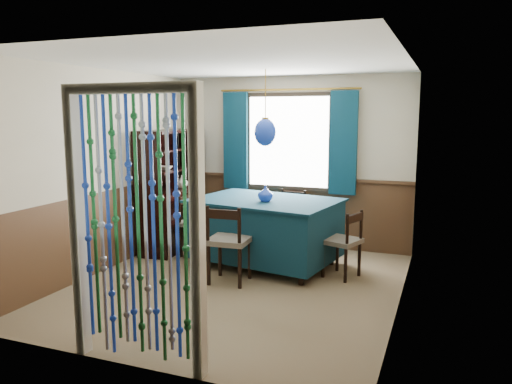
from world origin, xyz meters
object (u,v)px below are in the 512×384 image
at_px(pendant_lamp, 265,132).
at_px(bowl_shelf, 165,168).
at_px(dining_table, 265,228).
at_px(chair_right, 344,242).
at_px(chair_left, 194,223).
at_px(chair_far, 289,219).
at_px(vase_sideboard, 182,181).
at_px(vase_table, 265,194).
at_px(chair_near, 228,242).
at_px(sideboard, 172,207).

bearing_deg(pendant_lamp, bowl_shelf, 176.44).
bearing_deg(dining_table, chair_right, 2.72).
bearing_deg(chair_left, chair_right, 75.22).
distance_m(chair_far, vase_sideboard, 1.70).
distance_m(chair_far, chair_left, 1.36).
bearing_deg(chair_left, vase_table, 69.37).
height_order(dining_table, bowl_shelf, bowl_shelf).
distance_m(pendant_lamp, bowl_shelf, 1.61).
relative_size(chair_left, vase_table, 4.67).
height_order(chair_right, pendant_lamp, pendant_lamp).
relative_size(chair_left, pendant_lamp, 0.90).
xyz_separation_m(chair_near, vase_sideboard, (-1.37, 1.35, 0.48)).
distance_m(chair_right, pendant_lamp, 1.67).
bearing_deg(pendant_lamp, vase_table, -68.53).
bearing_deg(chair_right, vase_table, 109.85).
relative_size(chair_near, pendant_lamp, 0.98).
bearing_deg(chair_right, dining_table, 102.65).
xyz_separation_m(dining_table, sideboard, (-1.59, 0.34, 0.10)).
xyz_separation_m(chair_far, vase_sideboard, (-1.61, -0.25, 0.51)).
xyz_separation_m(chair_left, chair_right, (2.15, -0.24, -0.01)).
bearing_deg(sideboard, chair_left, -29.36).
relative_size(vase_table, bowl_shelf, 0.80).
height_order(chair_far, sideboard, sideboard).
distance_m(vase_table, vase_sideboard, 1.72).
xyz_separation_m(pendant_lamp, vase_table, (0.05, -0.13, -0.77)).
bearing_deg(vase_table, chair_right, 0.65).
xyz_separation_m(chair_right, bowl_shelf, (-2.58, 0.22, 0.77)).
bearing_deg(vase_table, sideboard, 164.03).
xyz_separation_m(chair_far, chair_left, (-1.18, -0.69, -0.01)).
bearing_deg(sideboard, dining_table, -16.84).
bearing_deg(chair_far, chair_right, 142.80).
distance_m(chair_far, pendant_lamp, 1.50).
xyz_separation_m(chair_near, chair_right, (1.21, 0.68, -0.05)).
bearing_deg(sideboard, chair_right, -14.70).
bearing_deg(chair_far, chair_near, 87.84).
height_order(sideboard, pendant_lamp, pendant_lamp).
bearing_deg(pendant_lamp, chair_near, -101.13).
bearing_deg(vase_table, chair_left, 167.91).
xyz_separation_m(dining_table, vase_table, (0.05, -0.13, 0.46)).
xyz_separation_m(dining_table, vase_sideboard, (-1.53, 0.55, 0.47)).
relative_size(dining_table, vase_table, 10.86).
height_order(dining_table, chair_right, dining_table).
xyz_separation_m(vase_table, vase_sideboard, (-1.58, 0.68, 0.01)).
bearing_deg(vase_sideboard, chair_right, -14.55).
bearing_deg(dining_table, chair_far, 93.51).
bearing_deg(bowl_shelf, chair_right, -4.78).
relative_size(dining_table, chair_near, 2.12).
bearing_deg(chair_near, pendant_lamp, 75.08).
height_order(chair_far, chair_right, chair_far).
xyz_separation_m(vase_table, bowl_shelf, (-1.58, 0.23, 0.25)).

